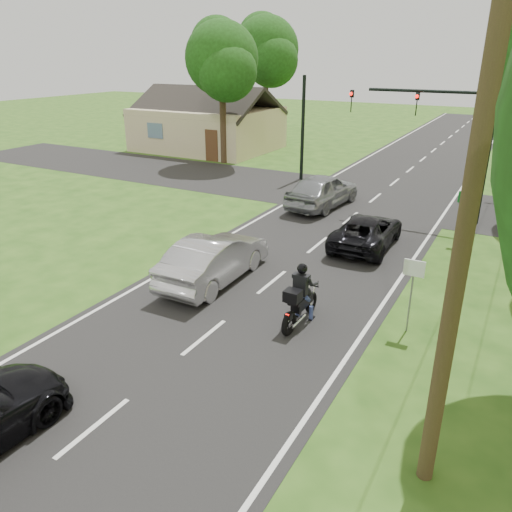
% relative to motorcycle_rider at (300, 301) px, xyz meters
% --- Properties ---
extents(ground, '(140.00, 140.00, 0.00)m').
position_rel_motorcycle_rider_xyz_m(ground, '(-1.93, -1.93, -0.72)').
color(ground, '#274C15').
rests_on(ground, ground).
extents(road, '(8.00, 100.00, 0.01)m').
position_rel_motorcycle_rider_xyz_m(road, '(-1.93, 8.07, -0.72)').
color(road, black).
rests_on(road, ground).
extents(cross_road, '(60.00, 7.00, 0.01)m').
position_rel_motorcycle_rider_xyz_m(cross_road, '(-1.93, 14.07, -0.72)').
color(cross_road, black).
rests_on(cross_road, ground).
extents(motorcycle_rider, '(0.60, 2.14, 1.84)m').
position_rel_motorcycle_rider_xyz_m(motorcycle_rider, '(0.00, 0.00, 0.00)').
color(motorcycle_rider, black).
rests_on(motorcycle_rider, ground).
extents(dark_suv, '(2.19, 4.53, 1.24)m').
position_rel_motorcycle_rider_xyz_m(dark_suv, '(-0.21, 6.88, -0.09)').
color(dark_suv, black).
rests_on(dark_suv, road).
extents(silver_sedan, '(1.76, 4.80, 1.57)m').
position_rel_motorcycle_rider_xyz_m(silver_sedan, '(-3.68, 1.27, 0.07)').
color(silver_sedan, '#B8B7BC').
rests_on(silver_sedan, road).
extents(silver_suv, '(2.47, 5.13, 1.69)m').
position_rel_motorcycle_rider_xyz_m(silver_suv, '(-3.81, 11.20, 0.13)').
color(silver_suv, gray).
rests_on(silver_suv, road).
extents(traffic_signal, '(6.38, 0.44, 6.00)m').
position_rel_motorcycle_rider_xyz_m(traffic_signal, '(1.41, 12.07, 3.41)').
color(traffic_signal, black).
rests_on(traffic_signal, ground).
extents(signal_pole_far, '(0.20, 0.20, 6.00)m').
position_rel_motorcycle_rider_xyz_m(signal_pole_far, '(-7.13, 16.07, 2.28)').
color(signal_pole_far, black).
rests_on(signal_pole_far, ground).
extents(utility_pole_near, '(1.60, 0.28, 10.00)m').
position_rel_motorcycle_rider_xyz_m(utility_pole_near, '(4.27, -3.93, 4.36)').
color(utility_pole_near, '#4D3C23').
rests_on(utility_pole_near, ground).
extents(sign_white, '(0.55, 0.07, 2.12)m').
position_rel_motorcycle_rider_xyz_m(sign_white, '(2.77, 1.05, 0.87)').
color(sign_white, slate).
rests_on(sign_white, ground).
extents(sign_green, '(0.55, 0.07, 2.12)m').
position_rel_motorcycle_rider_xyz_m(sign_green, '(2.97, 9.05, 0.87)').
color(sign_green, slate).
rests_on(sign_green, ground).
extents(tree_left_near, '(5.12, 4.96, 9.22)m').
position_rel_motorcycle_rider_xyz_m(tree_left_near, '(-13.66, 17.85, 5.81)').
color(tree_left_near, '#332316').
rests_on(tree_left_near, ground).
extents(tree_left_far, '(5.76, 5.58, 10.14)m').
position_rel_motorcycle_rider_xyz_m(tree_left_far, '(-15.63, 27.83, 6.41)').
color(tree_left_far, '#332316').
rests_on(tree_left_far, ground).
extents(house, '(10.20, 8.00, 4.84)m').
position_rel_motorcycle_rider_xyz_m(house, '(-17.93, 22.07, 1.04)').
color(house, tan).
rests_on(house, ground).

